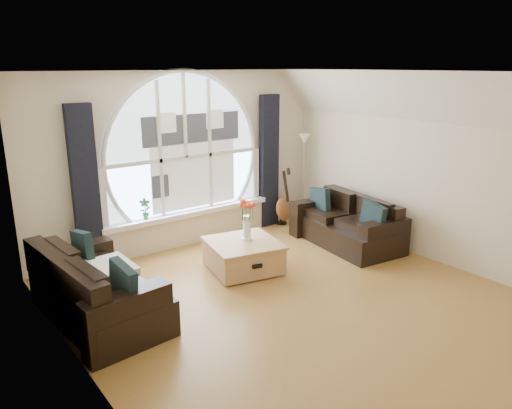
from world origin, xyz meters
name	(u,v)px	position (x,y,z in m)	size (l,w,h in m)	color
ground	(301,305)	(0.00, 0.00, 0.00)	(5.00, 5.50, 0.01)	brown
ceiling	(308,72)	(0.00, 0.00, 2.70)	(5.00, 5.50, 0.01)	silver
wall_back	(184,160)	(0.00, 2.75, 1.35)	(5.00, 0.01, 2.70)	beige
wall_left	(82,244)	(-2.50, 0.00, 1.35)	(0.01, 5.50, 2.70)	beige
wall_right	(434,169)	(2.50, 0.00, 1.35)	(0.01, 5.50, 2.70)	beige
attic_slope	(428,98)	(2.20, 0.00, 2.35)	(0.92, 5.50, 0.72)	silver
arched_window	(184,143)	(0.00, 2.72, 1.62)	(2.60, 0.06, 2.15)	silver
window_sill	(189,213)	(0.00, 2.65, 0.51)	(2.90, 0.22, 0.08)	white
window_frame	(185,143)	(0.00, 2.69, 1.62)	(2.76, 0.08, 2.15)	white
neighbor_house	(194,150)	(0.15, 2.71, 1.50)	(1.70, 0.02, 1.50)	silver
curtain_left	(85,189)	(-1.60, 2.63, 1.15)	(0.35, 0.12, 2.30)	black
curtain_right	(269,162)	(1.60, 2.63, 1.15)	(0.35, 0.12, 2.30)	black
sofa_left	(99,286)	(-2.03, 1.14, 0.40)	(0.92, 1.83, 0.82)	black
sofa_right	(347,221)	(1.94, 1.08, 0.40)	(0.85, 1.71, 0.76)	black
coffee_chest	(243,254)	(0.06, 1.27, 0.23)	(0.94, 0.94, 0.46)	#A4784F
throw_blanket	(107,269)	(-1.85, 1.31, 0.50)	(0.55, 0.55, 0.10)	silver
vase_flowers	(247,213)	(0.15, 1.31, 0.81)	(0.24, 0.24, 0.70)	white
floor_lamp	(303,179)	(2.23, 2.42, 0.80)	(0.24, 0.24, 1.60)	#B2B2B2
guitar	(284,196)	(1.81, 2.46, 0.53)	(0.36, 0.24, 1.06)	brown
potted_plant	(145,209)	(-0.75, 2.65, 0.71)	(0.17, 0.12, 0.33)	#1E6023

